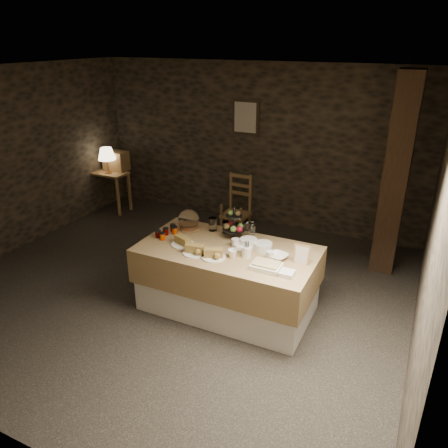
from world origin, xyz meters
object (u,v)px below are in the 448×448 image
at_px(timber_column, 396,177).
at_px(fruit_stand, 234,226).
at_px(buffet_table, 228,275).
at_px(table_lamp, 106,154).
at_px(chair, 237,204).
at_px(console_table, 109,179).
at_px(wine_rack, 116,161).

relative_size(timber_column, fruit_stand, 6.85).
height_order(buffet_table, table_lamp, table_lamp).
height_order(buffet_table, chair, chair).
relative_size(table_lamp, timber_column, 0.17).
bearing_deg(console_table, table_lamp, -45.00).
bearing_deg(fruit_stand, console_table, 153.00).
bearing_deg(console_table, fruit_stand, -27.00).
bearing_deg(buffet_table, fruit_stand, 100.77).
bearing_deg(fruit_stand, timber_column, 44.05).
xyz_separation_m(table_lamp, fruit_stand, (3.15, -1.58, -0.14)).
relative_size(buffet_table, chair, 2.86).
xyz_separation_m(wine_rack, chair, (2.32, 0.14, -0.50)).
relative_size(console_table, timber_column, 0.28).
bearing_deg(wine_rack, buffet_table, -33.26).
distance_m(wine_rack, fruit_stand, 3.63).
distance_m(console_table, wine_rack, 0.35).
bearing_deg(fruit_stand, buffet_table, -79.23).
xyz_separation_m(console_table, chair, (2.37, 0.32, -0.20)).
bearing_deg(timber_column, console_table, 178.47).
distance_m(buffet_table, chair, 2.41).
bearing_deg(wine_rack, console_table, -105.52).
xyz_separation_m(timber_column, fruit_stand, (-1.55, -1.50, -0.37)).
xyz_separation_m(chair, timber_column, (2.38, -0.44, 0.91)).
height_order(wine_rack, timber_column, timber_column).
bearing_deg(table_lamp, chair, 8.95).
xyz_separation_m(buffet_table, wine_rack, (-3.21, 2.10, 0.44)).
relative_size(wine_rack, fruit_stand, 1.11).
height_order(console_table, table_lamp, table_lamp).
height_order(table_lamp, wine_rack, table_lamp).
xyz_separation_m(buffet_table, chair, (-0.88, 2.24, -0.06)).
bearing_deg(chair, console_table, -170.03).
distance_m(table_lamp, timber_column, 4.71).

